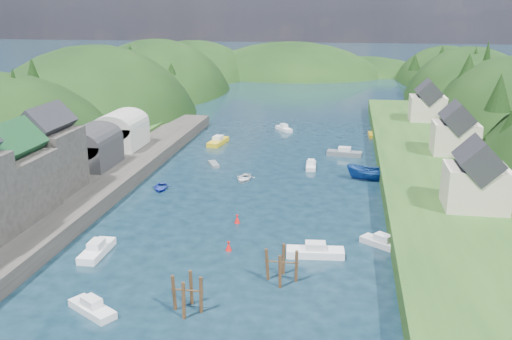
% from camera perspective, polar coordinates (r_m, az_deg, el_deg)
% --- Properties ---
extents(ground, '(600.00, 600.00, 0.00)m').
position_cam_1_polar(ground, '(98.79, 2.04, 1.32)').
color(ground, black).
rests_on(ground, ground).
extents(hillside_left, '(44.00, 245.56, 52.00)m').
position_cam_1_polar(hillside_left, '(136.67, -15.68, 1.48)').
color(hillside_left, black).
rests_on(hillside_left, ground).
extents(hillside_right, '(36.00, 245.56, 48.00)m').
position_cam_1_polar(hillside_right, '(128.54, 23.82, 0.04)').
color(hillside_right, black).
rests_on(hillside_right, ground).
extents(far_hills, '(103.00, 68.00, 44.00)m').
position_cam_1_polar(far_hills, '(221.96, 6.38, 6.81)').
color(far_hills, black).
rests_on(far_hills, ground).
extents(hill_trees, '(91.44, 149.96, 12.63)m').
position_cam_1_polar(hill_trees, '(111.58, 3.45, 8.82)').
color(hill_trees, black).
rests_on(hill_trees, ground).
extents(quay_left, '(12.00, 110.00, 2.00)m').
position_cam_1_polar(quay_left, '(77.90, -18.72, -2.96)').
color(quay_left, '#2D2B28').
rests_on(quay_left, ground).
extents(terrace_left_grass, '(12.00, 110.00, 2.50)m').
position_cam_1_polar(terrace_left_grass, '(81.27, -23.12, -2.45)').
color(terrace_left_grass, '#234719').
rests_on(terrace_left_grass, ground).
extents(boat_sheds, '(7.00, 21.00, 7.50)m').
position_cam_1_polar(boat_sheds, '(94.04, -14.76, 3.32)').
color(boat_sheds, '#2D2D30').
rests_on(boat_sheds, quay_left).
extents(terrace_right, '(16.00, 120.00, 2.40)m').
position_cam_1_polar(terrace_right, '(89.13, 17.36, -0.30)').
color(terrace_right, '#234719').
rests_on(terrace_right, ground).
extents(right_bank_cottages, '(9.00, 59.24, 8.41)m').
position_cam_1_polar(right_bank_cottages, '(96.48, 18.71, 3.66)').
color(right_bank_cottages, beige).
rests_on(right_bank_cottages, terrace_right).
extents(piling_cluster_near, '(2.86, 2.70, 3.88)m').
position_cam_1_polar(piling_cluster_near, '(50.50, -6.86, -12.46)').
color(piling_cluster_near, '#382314').
rests_on(piling_cluster_near, ground).
extents(piling_cluster_far, '(3.35, 3.11, 3.77)m').
position_cam_1_polar(piling_cluster_far, '(55.27, 2.59, -9.74)').
color(piling_cluster_far, '#382314').
rests_on(piling_cluster_far, ground).
extents(channel_buoy_near, '(0.70, 0.70, 1.10)m').
position_cam_1_polar(channel_buoy_near, '(61.86, -2.75, -7.63)').
color(channel_buoy_near, red).
rests_on(channel_buoy_near, ground).
extents(channel_buoy_far, '(0.70, 0.70, 1.10)m').
position_cam_1_polar(channel_buoy_far, '(69.25, -1.90, -4.93)').
color(channel_buoy_far, red).
rests_on(channel_buoy_far, ground).
extents(moored_boats, '(36.75, 91.18, 2.50)m').
position_cam_1_polar(moored_boats, '(73.18, -0.25, -3.55)').
color(moored_boats, '#565D62').
rests_on(moored_boats, ground).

